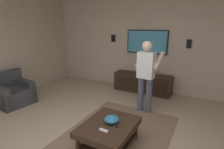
% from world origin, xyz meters
% --- Properties ---
extents(ground_plane, '(8.14, 8.14, 0.00)m').
position_xyz_m(ground_plane, '(0.00, 0.00, 0.00)').
color(ground_plane, tan).
extents(wall_back_tv, '(0.10, 6.98, 2.87)m').
position_xyz_m(wall_back_tv, '(3.06, 0.00, 1.44)').
color(wall_back_tv, '#BCA893').
rests_on(wall_back_tv, ground).
extents(area_rug, '(2.64, 1.81, 0.01)m').
position_xyz_m(area_rug, '(0.26, -0.11, 0.01)').
color(area_rug, '#7A604C').
rests_on(area_rug, ground).
extents(armchair, '(0.89, 0.90, 0.82)m').
position_xyz_m(armchair, '(0.36, 2.88, 0.28)').
color(armchair, '#38383D').
rests_on(armchair, ground).
extents(coffee_table, '(1.00, 0.80, 0.40)m').
position_xyz_m(coffee_table, '(0.06, -0.11, 0.30)').
color(coffee_table, '#332116').
rests_on(coffee_table, ground).
extents(media_console, '(0.45, 1.70, 0.55)m').
position_xyz_m(media_console, '(2.73, 0.23, 0.28)').
color(media_console, '#332116').
rests_on(media_console, ground).
extents(tv, '(0.05, 1.22, 0.68)m').
position_xyz_m(tv, '(2.97, 0.23, 1.47)').
color(tv, black).
extents(person_standing, '(0.56, 0.57, 1.64)m').
position_xyz_m(person_standing, '(1.55, -0.23, 0.93)').
color(person_standing, '#4C5166').
rests_on(person_standing, ground).
extents(bowl, '(0.25, 0.25, 0.11)m').
position_xyz_m(bowl, '(0.13, -0.13, 0.46)').
color(bowl, teal).
rests_on(bowl, coffee_table).
extents(remote_white, '(0.06, 0.15, 0.02)m').
position_xyz_m(remote_white, '(-0.16, -0.14, 0.41)').
color(remote_white, white).
rests_on(remote_white, coffee_table).
extents(remote_black, '(0.13, 0.15, 0.02)m').
position_xyz_m(remote_black, '(0.08, -0.21, 0.41)').
color(remote_black, black).
rests_on(remote_black, coffee_table).
extents(vase_round, '(0.22, 0.22, 0.22)m').
position_xyz_m(vase_round, '(2.70, 0.05, 0.66)').
color(vase_round, teal).
rests_on(vase_round, media_console).
extents(wall_speaker_left, '(0.06, 0.12, 0.22)m').
position_xyz_m(wall_speaker_left, '(2.98, -0.92, 1.48)').
color(wall_speaker_left, black).
extents(wall_speaker_right, '(0.06, 0.12, 0.22)m').
position_xyz_m(wall_speaker_right, '(2.98, 1.35, 1.54)').
color(wall_speaker_right, black).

